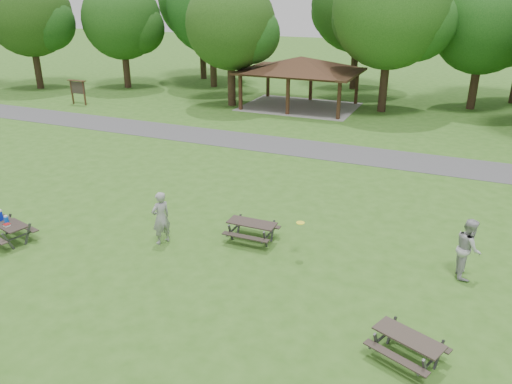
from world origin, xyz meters
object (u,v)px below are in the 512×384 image
object	(u,v)px
picnic_table_middle	(252,227)
frisbee_catcher	(468,248)
frisbee_thrower	(161,218)
picnic_table_near	(3,223)

from	to	relation	value
picnic_table_middle	frisbee_catcher	world-z (taller)	frisbee_catcher
frisbee_thrower	picnic_table_near	bearing A→B (deg)	-44.22
picnic_table_middle	frisbee_thrower	size ratio (longest dim) A/B	0.89
frisbee_thrower	frisbee_catcher	distance (m)	10.12
picnic_table_middle	frisbee_catcher	bearing A→B (deg)	4.11
picnic_table_middle	frisbee_catcher	size ratio (longest dim) A/B	0.89
frisbee_catcher	frisbee_thrower	bearing A→B (deg)	90.29
frisbee_catcher	picnic_table_middle	bearing A→B (deg)	83.52
picnic_table_near	frisbee_thrower	xyz separation A→B (m)	(5.26, 2.07, 0.29)
frisbee_catcher	picnic_table_near	bearing A→B (deg)	94.08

